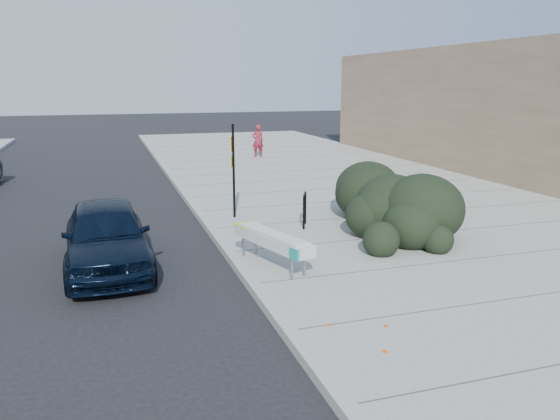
{
  "coord_description": "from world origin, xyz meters",
  "views": [
    {
      "loc": [
        -2.41,
        -8.97,
        3.69
      ],
      "look_at": [
        1.11,
        1.97,
        1.0
      ],
      "focal_mm": 35.0,
      "sensor_mm": 36.0,
      "label": 1
    }
  ],
  "objects": [
    {
      "name": "ground",
      "position": [
        0.0,
        0.0,
        0.0
      ],
      "size": [
        120.0,
        120.0,
        0.0
      ],
      "primitive_type": "plane",
      "color": "black",
      "rests_on": "ground"
    },
    {
      "name": "sidewalk_near",
      "position": [
        5.6,
        5.0,
        0.07
      ],
      "size": [
        11.2,
        50.0,
        0.15
      ],
      "primitive_type": "cube",
      "color": "gray",
      "rests_on": "ground"
    },
    {
      "name": "curb_near",
      "position": [
        0.0,
        5.0,
        0.08
      ],
      "size": [
        0.22,
        50.0,
        0.17
      ],
      "primitive_type": "cube",
      "color": "#9E9E99",
      "rests_on": "ground"
    },
    {
      "name": "bench",
      "position": [
        0.6,
        0.87,
        0.68
      ],
      "size": [
        1.09,
        2.25,
        0.67
      ],
      "rotation": [
        0.0,
        0.0,
        0.31
      ],
      "color": "gray",
      "rests_on": "sidewalk_near"
    },
    {
      "name": "bike_rack",
      "position": [
        2.25,
        3.5,
        0.66
      ],
      "size": [
        0.27,
        0.54,
        0.86
      ],
      "rotation": [
        0.0,
        0.0,
        -0.42
      ],
      "color": "black",
      "rests_on": "sidewalk_near"
    },
    {
      "name": "sign_post",
      "position": [
        0.79,
        5.01,
        1.57
      ],
      "size": [
        0.14,
        0.28,
        2.5
      ],
      "rotation": [
        0.0,
        0.0,
        -0.37
      ],
      "color": "black",
      "rests_on": "sidewalk_near"
    },
    {
      "name": "hedge",
      "position": [
        4.0,
        2.77,
        0.99
      ],
      "size": [
        2.28,
        4.5,
        1.68
      ],
      "primitive_type": "ellipsoid",
      "rotation": [
        0.0,
        0.0,
        0.01
      ],
      "color": "black",
      "rests_on": "sidewalk_near"
    },
    {
      "name": "sedan_navy",
      "position": [
        -2.5,
        2.17,
        0.69
      ],
      "size": [
        1.74,
        4.1,
        1.38
      ],
      "primitive_type": "imported",
      "rotation": [
        0.0,
        0.0,
        0.03
      ],
      "color": "black",
      "rests_on": "ground"
    },
    {
      "name": "pedestrian",
      "position": [
        4.69,
        16.61,
        0.93
      ],
      "size": [
        0.58,
        0.4,
        1.57
      ],
      "primitive_type": "imported",
      "rotation": [
        0.0,
        0.0,
        3.18
      ],
      "color": "maroon",
      "rests_on": "sidewalk_near"
    }
  ]
}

